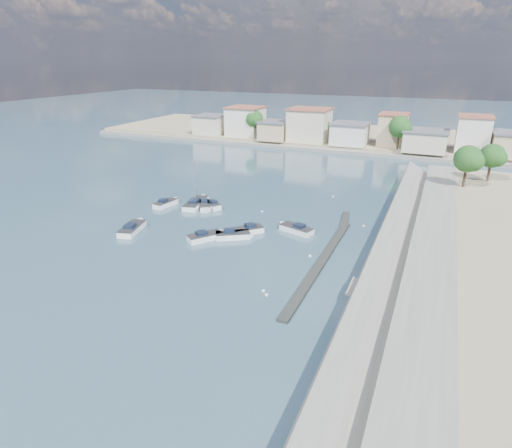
{
  "coord_description": "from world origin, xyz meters",
  "views": [
    {
      "loc": [
        17.67,
        -33.34,
        22.0
      ],
      "look_at": [
        -3.39,
        15.07,
        1.4
      ],
      "focal_mm": 30.0,
      "sensor_mm": 36.0,
      "label": 1
    }
  ],
  "objects": [
    {
      "name": "ground",
      "position": [
        0.0,
        40.0,
        0.0
      ],
      "size": [
        400.0,
        400.0,
        0.0
      ],
      "primitive_type": "plane",
      "color": "#2A4054",
      "rests_on": "ground"
    },
    {
      "name": "far_shore_quay",
      "position": [
        0.0,
        71.0,
        0.4
      ],
      "size": [
        160.0,
        2.5,
        0.8
      ],
      "primitive_type": "cube",
      "color": "slate",
      "rests_on": "ground"
    },
    {
      "name": "mooring_buoys",
      "position": [
        2.99,
        15.95,
        0.05
      ],
      "size": [
        15.7,
        34.59,
        0.36
      ],
      "color": "white",
      "rests_on": "ground"
    },
    {
      "name": "motorboat_e",
      "position": [
        -21.07,
        20.04,
        0.38
      ],
      "size": [
        2.29,
        4.77,
        1.48
      ],
      "color": "white",
      "rests_on": "ground"
    },
    {
      "name": "shore_trees",
      "position": [
        8.34,
        68.11,
        6.22
      ],
      "size": [
        74.56,
        38.32,
        7.92
      ],
      "color": "#38281E",
      "rests_on": "ground"
    },
    {
      "name": "far_shore_land",
      "position": [
        0.0,
        92.0,
        0.7
      ],
      "size": [
        160.0,
        40.0,
        1.4
      ],
      "primitive_type": "cube",
      "color": "gray",
      "rests_on": "ground"
    },
    {
      "name": "motorboat_b",
      "position": [
        -8.51,
        10.77,
        0.38
      ],
      "size": [
        4.07,
        4.64,
        1.48
      ],
      "color": "white",
      "rests_on": "ground"
    },
    {
      "name": "motorboat_h",
      "position": [
        -5.36,
        12.64,
        0.38
      ],
      "size": [
        4.71,
        3.83,
        1.48
      ],
      "color": "white",
      "rests_on": "ground"
    },
    {
      "name": "far_town",
      "position": [
        10.71,
        76.92,
        4.93
      ],
      "size": [
        113.01,
        12.8,
        8.35
      ],
      "color": "beige",
      "rests_on": "far_shore_land"
    },
    {
      "name": "sailboat",
      "position": [
        -16.84,
        22.15,
        0.41
      ],
      "size": [
        3.21,
        7.1,
        9.0
      ],
      "color": "white",
      "rests_on": "ground"
    },
    {
      "name": "motorboat_a",
      "position": [
        -19.16,
        9.37,
        0.38
      ],
      "size": [
        3.32,
        5.9,
        1.48
      ],
      "color": "white",
      "rests_on": "ground"
    },
    {
      "name": "motorboat_f",
      "position": [
        -14.12,
        22.32,
        0.38
      ],
      "size": [
        3.86,
        3.39,
        1.48
      ],
      "color": "white",
      "rests_on": "ground"
    },
    {
      "name": "motorboat_g",
      "position": [
        -14.84,
        21.29,
        0.38
      ],
      "size": [
        3.61,
        4.27,
        1.48
      ],
      "color": "white",
      "rests_on": "ground"
    },
    {
      "name": "seawall_walkway",
      "position": [
        18.5,
        13.0,
        0.9
      ],
      "size": [
        5.0,
        90.0,
        1.8
      ],
      "primitive_type": "cube",
      "color": "slate",
      "rests_on": "ground"
    },
    {
      "name": "motorboat_d",
      "position": [
        -4.7,
        14.62,
        0.38
      ],
      "size": [
        4.17,
        4.33,
        1.48
      ],
      "color": "white",
      "rests_on": "ground"
    },
    {
      "name": "breakwater",
      "position": [
        6.9,
        12.69,
        0.17
      ],
      "size": [
        2.0,
        31.02,
        0.35
      ],
      "color": "black",
      "rests_on": "ground"
    },
    {
      "name": "motorboat_c",
      "position": [
        1.16,
        17.88,
        0.38
      ],
      "size": [
        5.23,
        3.15,
        1.48
      ],
      "color": "white",
      "rests_on": "ground"
    }
  ]
}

